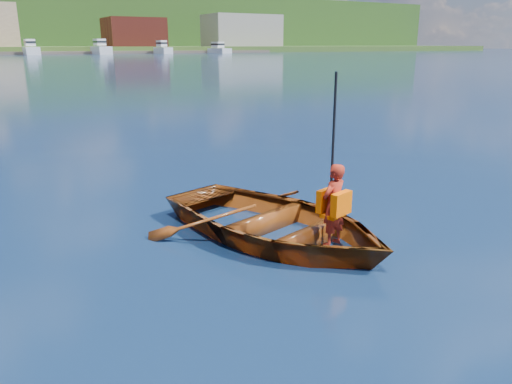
{
  "coord_description": "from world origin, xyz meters",
  "views": [
    {
      "loc": [
        -2.87,
        -5.36,
        2.66
      ],
      "look_at": [
        0.29,
        0.37,
        0.72
      ],
      "focal_mm": 35.0,
      "sensor_mm": 36.0,
      "label": 1
    }
  ],
  "objects": [
    {
      "name": "child_paddler",
      "position": [
        1.0,
        -0.44,
        0.67
      ],
      "size": [
        0.46,
        0.42,
        2.24
      ],
      "color": "#9D2314",
      "rests_on": "ground"
    },
    {
      "name": "dock",
      "position": [
        8.14,
        148.0,
        0.4
      ],
      "size": [
        160.0,
        11.95,
        0.8
      ],
      "color": "brown",
      "rests_on": "ground"
    },
    {
      "name": "rowboat",
      "position": [
        0.58,
        0.37,
        0.24
      ],
      "size": [
        3.67,
        4.36,
        0.77
      ],
      "color": "brown",
      "rests_on": "ground"
    },
    {
      "name": "hillside_trees",
      "position": [
        25.5,
        236.95,
        17.96
      ],
      "size": [
        297.02,
        76.3,
        24.52
      ],
      "color": "#382314",
      "rests_on": "ground"
    },
    {
      "name": "ground",
      "position": [
        0.0,
        0.0,
        0.0
      ],
      "size": [
        600.0,
        600.0,
        0.0
      ],
      "color": "#11223E",
      "rests_on": "ground"
    }
  ]
}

